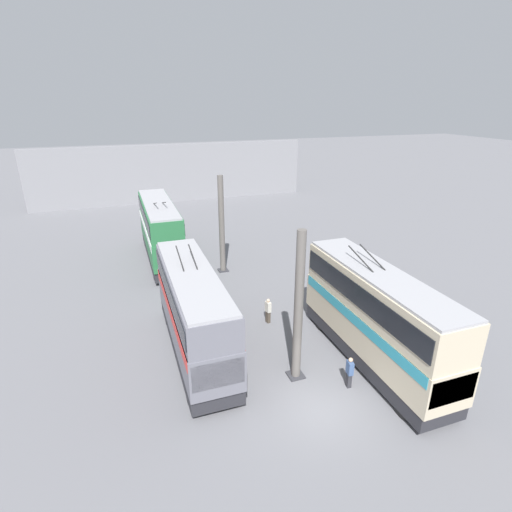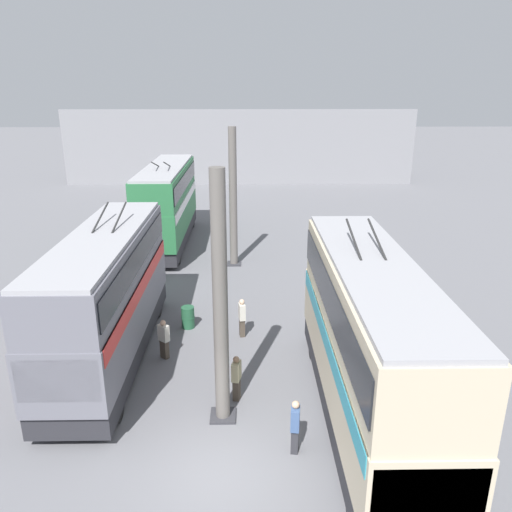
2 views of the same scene
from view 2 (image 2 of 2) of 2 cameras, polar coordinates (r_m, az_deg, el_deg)
name	(u,v)px [view 2 (image 2 of 2)]	position (r m, az deg, el deg)	size (l,w,h in m)	color
ground_plane	(219,476)	(14.44, -4.26, -23.75)	(240.00, 240.00, 0.00)	slate
depot_back_wall	(239,148)	(52.54, -1.91, 12.28)	(0.50, 36.00, 7.57)	gray
support_column_near	(220,307)	(14.44, -4.09, -5.80)	(0.79, 0.79, 7.76)	#605B56
support_column_far	(233,201)	(27.84, -2.63, 6.35)	(0.79, 0.79, 7.76)	#605B56
bus_left_near	(369,335)	(15.05, 12.82, -8.79)	(10.63, 2.54, 5.76)	black
bus_right_near	(107,290)	(18.88, -16.69, -3.73)	(10.36, 2.54, 5.49)	black
bus_right_far	(167,200)	(32.41, -10.13, 6.31)	(11.03, 2.54, 5.70)	black
person_by_right_row	(164,338)	(19.22, -10.49, -9.23)	(0.45, 0.48, 1.57)	#473D33
person_aisle_midway	(242,317)	(20.47, -1.61, -6.96)	(0.46, 0.31, 1.64)	#473D33
person_aisle_foreground	(236,377)	(16.64, -2.25, -13.66)	(0.47, 0.33, 1.58)	#473D33
person_by_left_row	(295,425)	(14.61, 4.49, -18.73)	(0.45, 0.30, 1.65)	#2D2D33
oil_drum	(188,317)	(21.52, -7.78, -6.94)	(0.58, 0.58, 0.94)	#235638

